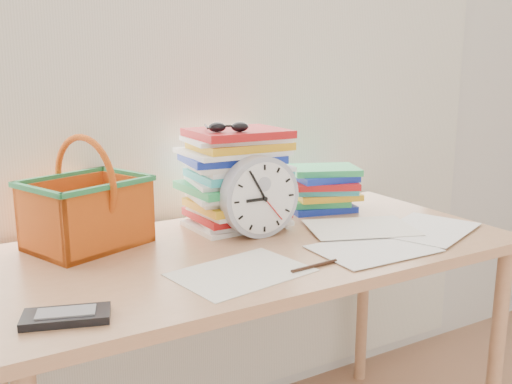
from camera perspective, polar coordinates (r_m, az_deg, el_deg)
curtain at (r=1.82m, az=-6.07°, el=14.85°), size 2.40×0.01×2.50m
desk at (r=1.58m, az=0.16°, el=-7.77°), size 1.40×0.70×0.75m
paper_stack at (r=1.70m, az=-1.96°, el=1.38°), size 0.32×0.27×0.29m
clock at (r=1.60m, az=0.38°, el=-0.48°), size 0.23×0.05×0.23m
sunglasses at (r=1.61m, az=-2.76°, el=6.52°), size 0.16×0.15×0.03m
book_stack at (r=1.91m, az=6.61°, el=0.31°), size 0.29×0.25×0.14m
basket at (r=1.57m, az=-16.70°, el=-0.06°), size 0.36×0.32×0.29m
pen at (r=1.39m, az=5.87°, el=-7.36°), size 0.14×0.02×0.01m
calculator at (r=1.17m, az=-18.44°, el=-11.73°), size 0.18×0.12×0.02m
scattered_papers at (r=1.56m, az=0.16°, el=-4.98°), size 1.26×0.42×0.02m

